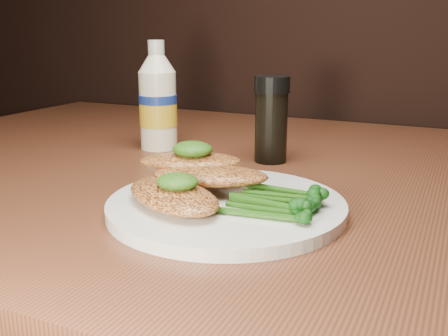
% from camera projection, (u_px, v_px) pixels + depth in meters
% --- Properties ---
extents(plate, '(0.24, 0.24, 0.01)m').
position_uv_depth(plate, '(226.00, 206.00, 0.52)').
color(plate, white).
rests_on(plate, dining_table).
extents(chicken_front, '(0.14, 0.12, 0.02)m').
position_uv_depth(chicken_front, '(173.00, 195.00, 0.51)').
color(chicken_front, '#CE8641').
rests_on(chicken_front, plate).
extents(chicken_mid, '(0.13, 0.09, 0.02)m').
position_uv_depth(chicken_mid, '(210.00, 175.00, 0.54)').
color(chicken_mid, '#CE8641').
rests_on(chicken_mid, plate).
extents(chicken_back, '(0.13, 0.10, 0.02)m').
position_uv_depth(chicken_back, '(190.00, 161.00, 0.57)').
color(chicken_back, '#CE8641').
rests_on(chicken_back, plate).
extents(pesto_front, '(0.04, 0.04, 0.02)m').
position_uv_depth(pesto_front, '(178.00, 182.00, 0.50)').
color(pesto_front, '#073409').
rests_on(pesto_front, chicken_front).
extents(pesto_back, '(0.05, 0.04, 0.02)m').
position_uv_depth(pesto_back, '(192.00, 149.00, 0.57)').
color(pesto_back, '#073409').
rests_on(pesto_back, chicken_back).
extents(broccolini_bundle, '(0.13, 0.12, 0.02)m').
position_uv_depth(broccolini_bundle, '(273.00, 198.00, 0.50)').
color(broccolini_bundle, '#225111').
rests_on(broccolini_bundle, plate).
extents(mayo_bottle, '(0.07, 0.07, 0.16)m').
position_uv_depth(mayo_bottle, '(158.00, 95.00, 0.78)').
color(mayo_bottle, white).
rests_on(mayo_bottle, dining_table).
extents(pepper_grinder, '(0.05, 0.05, 0.12)m').
position_uv_depth(pepper_grinder, '(271.00, 120.00, 0.71)').
color(pepper_grinder, black).
rests_on(pepper_grinder, dining_table).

